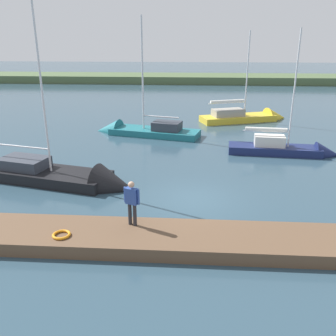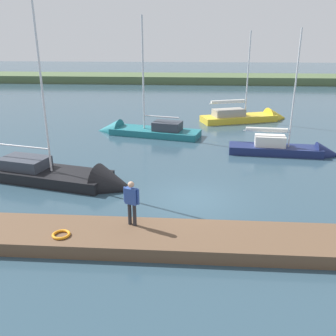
{
  "view_description": "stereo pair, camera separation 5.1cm",
  "coord_description": "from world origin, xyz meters",
  "px_view_note": "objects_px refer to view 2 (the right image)",
  "views": [
    {
      "loc": [
        0.11,
        15.76,
        7.26
      ],
      "look_at": [
        1.16,
        0.42,
        1.73
      ],
      "focal_mm": 39.06,
      "sensor_mm": 36.0,
      "label": 1
    },
    {
      "loc": [
        0.06,
        15.76,
        7.26
      ],
      "look_at": [
        1.16,
        0.42,
        1.73
      ],
      "focal_mm": 39.06,
      "sensor_mm": 36.0,
      "label": 2
    }
  ],
  "objects_px": {
    "sailboat_far_left": "(289,151)",
    "sailboat_behind_pier": "(250,119)",
    "sailboat_near_dock": "(140,133)",
    "life_ring_buoy": "(61,235)",
    "sailboat_inner_slip": "(64,179)",
    "person_on_dock": "(132,200)"
  },
  "relations": [
    {
      "from": "sailboat_behind_pier",
      "to": "person_on_dock",
      "type": "height_order",
      "value": "sailboat_behind_pier"
    },
    {
      "from": "person_on_dock",
      "to": "sailboat_inner_slip",
      "type": "bearing_deg",
      "value": -117.39
    },
    {
      "from": "life_ring_buoy",
      "to": "sailboat_far_left",
      "type": "distance_m",
      "value": 16.28
    },
    {
      "from": "sailboat_far_left",
      "to": "person_on_dock",
      "type": "xyz_separation_m",
      "value": [
        8.48,
        11.06,
        1.3
      ]
    },
    {
      "from": "sailboat_near_dock",
      "to": "sailboat_far_left",
      "type": "distance_m",
      "value": 11.42
    },
    {
      "from": "sailboat_inner_slip",
      "to": "person_on_dock",
      "type": "xyz_separation_m",
      "value": [
        -4.53,
        5.2,
        1.33
      ]
    },
    {
      "from": "sailboat_inner_slip",
      "to": "person_on_dock",
      "type": "distance_m",
      "value": 7.02
    },
    {
      "from": "life_ring_buoy",
      "to": "person_on_dock",
      "type": "bearing_deg",
      "value": -157.24
    },
    {
      "from": "sailboat_far_left",
      "to": "person_on_dock",
      "type": "distance_m",
      "value": 14.0
    },
    {
      "from": "sailboat_far_left",
      "to": "sailboat_inner_slip",
      "type": "distance_m",
      "value": 14.27
    },
    {
      "from": "life_ring_buoy",
      "to": "sailboat_far_left",
      "type": "bearing_deg",
      "value": -132.1
    },
    {
      "from": "sailboat_near_dock",
      "to": "sailboat_behind_pier",
      "type": "distance_m",
      "value": 10.93
    },
    {
      "from": "life_ring_buoy",
      "to": "sailboat_inner_slip",
      "type": "relative_size",
      "value": 0.06
    },
    {
      "from": "sailboat_inner_slip",
      "to": "sailboat_behind_pier",
      "type": "relative_size",
      "value": 1.2
    },
    {
      "from": "sailboat_far_left",
      "to": "sailboat_behind_pier",
      "type": "distance_m",
      "value": 10.19
    },
    {
      "from": "sailboat_far_left",
      "to": "sailboat_behind_pier",
      "type": "xyz_separation_m",
      "value": [
        1.09,
        -10.13,
        -0.04
      ]
    },
    {
      "from": "life_ring_buoy",
      "to": "sailboat_near_dock",
      "type": "height_order",
      "value": "sailboat_near_dock"
    },
    {
      "from": "sailboat_behind_pier",
      "to": "person_on_dock",
      "type": "xyz_separation_m",
      "value": [
        7.39,
        21.19,
        1.34
      ]
    },
    {
      "from": "sailboat_far_left",
      "to": "sailboat_near_dock",
      "type": "bearing_deg",
      "value": 161.68
    },
    {
      "from": "sailboat_inner_slip",
      "to": "sailboat_behind_pier",
      "type": "height_order",
      "value": "sailboat_inner_slip"
    },
    {
      "from": "life_ring_buoy",
      "to": "sailboat_far_left",
      "type": "xyz_separation_m",
      "value": [
        -10.91,
        -12.07,
        -0.32
      ]
    },
    {
      "from": "sailboat_far_left",
      "to": "sailboat_inner_slip",
      "type": "xyz_separation_m",
      "value": [
        13.01,
        5.86,
        -0.03
      ]
    }
  ]
}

